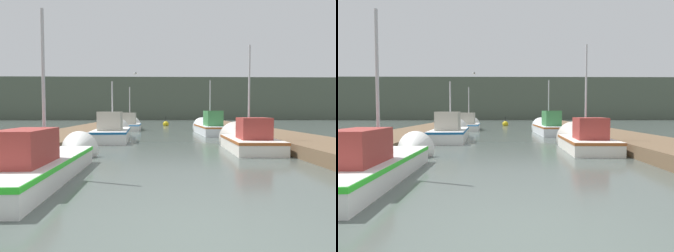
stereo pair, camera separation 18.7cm
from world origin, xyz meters
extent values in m
plane|color=#47514C|center=(0.00, 0.00, 0.00)|extent=(200.00, 200.00, 0.00)
cube|color=brown|center=(-5.60, 16.00, 0.23)|extent=(2.95, 40.00, 0.46)
cube|color=brown|center=(5.60, 16.00, 0.23)|extent=(2.95, 40.00, 0.46)
cube|color=#4C5647|center=(0.00, 56.94, 3.77)|extent=(120.00, 16.00, 7.54)
cube|color=silver|center=(-3.28, 3.30, 0.25)|extent=(1.44, 5.08, 0.51)
cube|color=green|center=(-3.28, 3.30, 0.45)|extent=(1.47, 5.11, 0.10)
cone|color=silver|center=(-3.33, 6.42, 0.25)|extent=(1.31, 1.19, 1.29)
cube|color=#99332D|center=(-3.28, 2.67, 0.87)|extent=(0.87, 1.63, 0.72)
cylinder|color=#B2B2B7|center=(-3.29, 3.68, 2.26)|extent=(0.08, 0.08, 3.51)
cube|color=silver|center=(3.12, 8.34, 0.26)|extent=(1.87, 3.77, 0.52)
cube|color=#A35224|center=(3.12, 8.34, 0.46)|extent=(1.90, 3.80, 0.10)
cone|color=silver|center=(3.20, 10.61, 0.26)|extent=(1.69, 0.90, 1.66)
cube|color=#99332D|center=(3.10, 7.87, 0.94)|extent=(1.15, 1.32, 0.82)
cylinder|color=#B2B2B7|center=(3.13, 8.61, 2.40)|extent=(0.08, 0.08, 3.76)
cube|color=silver|center=(-3.13, 12.71, 0.31)|extent=(2.07, 4.94, 0.61)
cube|color=#145998|center=(-3.13, 12.71, 0.55)|extent=(2.10, 4.97, 0.10)
cone|color=silver|center=(-3.30, 15.58, 0.31)|extent=(1.75, 1.01, 1.70)
cube|color=#B2AD9E|center=(-3.10, 12.11, 1.09)|extent=(1.27, 1.94, 0.95)
cylinder|color=#B2B2B7|center=(-3.16, 13.08, 1.92)|extent=(0.08, 0.08, 2.62)
cube|color=silver|center=(3.01, 17.01, 0.31)|extent=(1.80, 5.05, 0.61)
cube|color=#AA5322|center=(3.01, 17.01, 0.55)|extent=(1.83, 5.08, 0.10)
cone|color=silver|center=(2.92, 20.03, 0.31)|extent=(1.60, 1.08, 1.57)
cube|color=#387A42|center=(3.03, 16.39, 1.12)|extent=(1.06, 1.85, 1.01)
cylinder|color=#B2B2B7|center=(3.00, 17.39, 2.18)|extent=(0.08, 0.08, 3.13)
cube|color=silver|center=(-3.09, 21.77, 0.26)|extent=(1.87, 3.90, 0.51)
cube|color=#2D86D8|center=(-3.09, 21.77, 0.45)|extent=(1.90, 3.94, 0.10)
cone|color=silver|center=(-3.16, 24.15, 0.26)|extent=(1.70, 0.95, 1.67)
cube|color=#B2AD9E|center=(-3.08, 21.29, 0.99)|extent=(1.14, 1.40, 0.95)
cylinder|color=#B2B2B7|center=(-3.10, 22.06, 2.06)|extent=(0.08, 0.08, 3.10)
cylinder|color=#473523|center=(-4.04, 20.29, 0.60)|extent=(0.26, 0.26, 1.19)
cylinder|color=silver|center=(-4.04, 20.29, 1.21)|extent=(0.29, 0.29, 0.04)
cylinder|color=#473523|center=(-4.16, 4.06, 0.49)|extent=(0.25, 0.25, 0.99)
cylinder|color=silver|center=(-4.16, 4.06, 1.01)|extent=(0.29, 0.29, 0.04)
cylinder|color=#473523|center=(4.31, 25.29, 0.46)|extent=(0.27, 0.27, 0.92)
cylinder|color=silver|center=(4.31, 25.29, 0.94)|extent=(0.31, 0.31, 0.04)
sphere|color=gold|center=(0.11, 28.87, 0.17)|extent=(0.63, 0.63, 0.63)
cylinder|color=black|center=(0.11, 28.87, 0.74)|extent=(0.06, 0.06, 0.50)
ellipsoid|color=white|center=(-2.26, 17.92, 4.27)|extent=(0.30, 0.18, 0.12)
cube|color=gray|center=(-2.24, 17.78, 4.29)|extent=(0.16, 0.29, 0.07)
cube|color=gray|center=(-2.28, 18.06, 4.29)|extent=(0.16, 0.29, 0.07)
camera|label=1|loc=(-0.51, -3.56, 1.61)|focal=32.00mm
camera|label=2|loc=(-0.32, -3.56, 1.61)|focal=32.00mm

